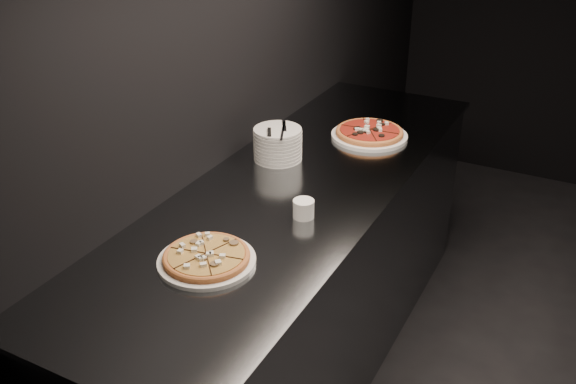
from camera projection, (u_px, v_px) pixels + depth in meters
The scene contains 7 objects.
wall_left at pixel (214, 49), 2.44m from camera, with size 0.02×5.00×2.80m, color black.
counter at pixel (299, 278), 2.73m from camera, with size 0.74×2.44×0.92m.
pizza_mushroom at pixel (207, 258), 2.00m from camera, with size 0.32×0.32×0.04m.
pizza_tomato at pixel (369, 133), 2.89m from camera, with size 0.34×0.34×0.04m.
plate_stack at pixel (278, 144), 2.67m from camera, with size 0.20×0.20×0.14m.
cutlery at pixel (278, 130), 2.62m from camera, with size 0.09×0.21×0.01m.
ramekin at pixel (304, 208), 2.25m from camera, with size 0.08×0.08×0.07m.
Camera 1 is at (-1.13, -2.01, 2.05)m, focal length 40.00 mm.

